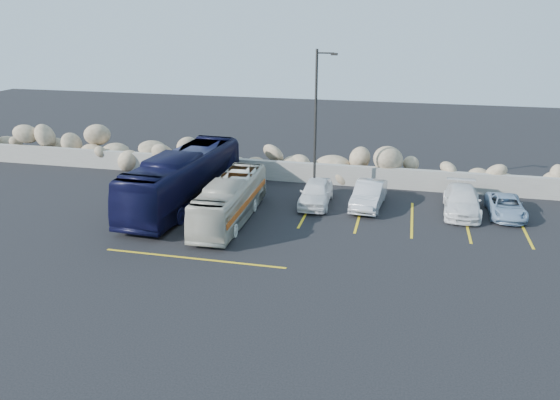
% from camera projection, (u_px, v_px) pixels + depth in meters
% --- Properties ---
extents(ground, '(90.00, 90.00, 0.00)m').
position_uv_depth(ground, '(214.00, 263.00, 22.48)').
color(ground, black).
rests_on(ground, ground).
extents(seawall, '(60.00, 0.40, 1.20)m').
position_uv_depth(seawall, '(281.00, 171.00, 33.32)').
color(seawall, gray).
rests_on(seawall, ground).
extents(riprap_pile, '(54.00, 2.80, 2.60)m').
position_uv_depth(riprap_pile, '(285.00, 155.00, 34.20)').
color(riprap_pile, '#968062').
rests_on(riprap_pile, ground).
extents(parking_lines, '(18.16, 9.36, 0.01)m').
position_uv_depth(parking_lines, '(343.00, 224.00, 26.59)').
color(parking_lines, gold).
rests_on(parking_lines, ground).
extents(lamppost, '(1.14, 0.18, 8.00)m').
position_uv_depth(lamppost, '(317.00, 120.00, 29.26)').
color(lamppost, '#292825').
rests_on(lamppost, ground).
extents(vintage_bus, '(1.96, 7.71, 2.14)m').
position_uv_depth(vintage_bus, '(230.00, 200.00, 26.71)').
color(vintage_bus, beige).
rests_on(vintage_bus, ground).
extents(tour_coach, '(3.03, 10.55, 2.90)m').
position_uv_depth(tour_coach, '(183.00, 179.00, 28.85)').
color(tour_coach, black).
rests_on(tour_coach, ground).
extents(car_a, '(1.68, 3.95, 1.33)m').
position_uv_depth(car_a, '(316.00, 193.00, 29.11)').
color(car_a, white).
rests_on(car_a, ground).
extents(car_b, '(1.76, 4.16, 1.33)m').
position_uv_depth(car_b, '(369.00, 195.00, 28.77)').
color(car_b, silver).
rests_on(car_b, ground).
extents(car_c, '(1.92, 4.45, 1.28)m').
position_uv_depth(car_c, '(462.00, 201.00, 27.94)').
color(car_c, white).
rests_on(car_c, ground).
extents(car_d, '(1.75, 3.68, 1.01)m').
position_uv_depth(car_d, '(506.00, 206.00, 27.51)').
color(car_d, '#87A2BF').
rests_on(car_d, ground).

